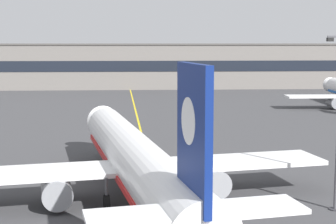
{
  "coord_description": "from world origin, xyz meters",
  "views": [
    {
      "loc": [
        -1.12,
        -27.16,
        12.73
      ],
      "look_at": [
        1.63,
        20.16,
        6.43
      ],
      "focal_mm": 57.21,
      "sensor_mm": 36.0,
      "label": 1
    }
  ],
  "objects": [
    {
      "name": "taxiway_centreline",
      "position": [
        0.0,
        30.0,
        0.0
      ],
      "size": [
        6.62,
        179.9,
        0.01
      ],
      "primitive_type": "cube",
      "rotation": [
        0.0,
        0.0,
        0.04
      ],
      "color": "yellow",
      "rests_on": "ground"
    },
    {
      "name": "safety_cone_by_nose_gear",
      "position": [
        0.35,
        30.01,
        0.26
      ],
      "size": [
        0.44,
        0.44,
        0.55
      ],
      "color": "orange",
      "rests_on": "ground"
    },
    {
      "name": "terminal_building",
      "position": [
        11.09,
        118.78,
        6.04
      ],
      "size": [
        162.27,
        12.4,
        12.07
      ],
      "color": "slate",
      "rests_on": "ground"
    },
    {
      "name": "airliner_foreground",
      "position": [
        -1.26,
        14.22,
        3.37
      ],
      "size": [
        32.33,
        41.27,
        11.65
      ],
      "color": "white",
      "rests_on": "ground"
    }
  ]
}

